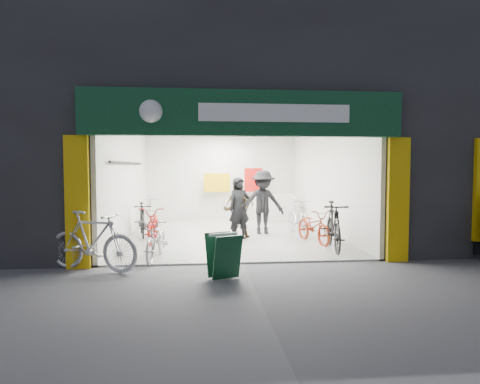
{
  "coord_description": "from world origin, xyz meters",
  "views": [
    {
      "loc": [
        -0.91,
        -8.6,
        1.99
      ],
      "look_at": [
        0.08,
        1.5,
        1.4
      ],
      "focal_mm": 32.0,
      "sensor_mm": 36.0,
      "label": 1
    }
  ],
  "objects": [
    {
      "name": "bike_right_front",
      "position": [
        2.28,
        1.2,
        0.59
      ],
      "size": [
        0.85,
        2.01,
        1.17
      ],
      "primitive_type": "imported",
      "rotation": [
        0.0,
        0.0,
        -0.16
      ],
      "color": "black",
      "rests_on": "ground"
    },
    {
      "name": "bike_left_front",
      "position": [
        -1.8,
        0.6,
        0.45
      ],
      "size": [
        0.8,
        1.77,
        0.9
      ],
      "primitive_type": "imported",
      "rotation": [
        0.0,
        0.0,
        -0.12
      ],
      "color": "#A2A1A6",
      "rests_on": "ground"
    },
    {
      "name": "customer_b",
      "position": [
        0.15,
        3.18,
        0.78
      ],
      "size": [
        0.77,
        0.61,
        1.55
      ],
      "primitive_type": "imported",
      "rotation": [
        0.0,
        0.0,
        3.18
      ],
      "color": "#3A2C1A",
      "rests_on": "ground"
    },
    {
      "name": "customer_d",
      "position": [
        0.43,
        5.1,
        0.77
      ],
      "size": [
        0.98,
        0.7,
        1.54
      ],
      "primitive_type": "imported",
      "rotation": [
        0.0,
        0.0,
        2.73
      ],
      "color": "olive",
      "rests_on": "ground"
    },
    {
      "name": "bike_left_midfront",
      "position": [
        -2.5,
        3.68,
        0.49
      ],
      "size": [
        0.74,
        1.68,
        0.98
      ],
      "primitive_type": "imported",
      "rotation": [
        0.0,
        0.0,
        0.18
      ],
      "color": "black",
      "rests_on": "ground"
    },
    {
      "name": "ground",
      "position": [
        0.0,
        0.0,
        0.0
      ],
      "size": [
        60.0,
        60.0,
        0.0
      ],
      "primitive_type": "plane",
      "color": "#56565B",
      "rests_on": "ground"
    },
    {
      "name": "bike_left_midback",
      "position": [
        -2.08,
        2.73,
        0.48
      ],
      "size": [
        0.66,
        1.83,
        0.96
      ],
      "primitive_type": "imported",
      "rotation": [
        0.0,
        0.0,
        -0.01
      ],
      "color": "#9A140E",
      "rests_on": "ground"
    },
    {
      "name": "customer_a",
      "position": [
        0.2,
        2.85,
        0.86
      ],
      "size": [
        0.73,
        0.61,
        1.71
      ],
      "primitive_type": "imported",
      "rotation": [
        0.0,
        0.0,
        0.36
      ],
      "color": "black",
      "rests_on": "ground"
    },
    {
      "name": "bike_left_back",
      "position": [
        -2.5,
        5.86,
        0.51
      ],
      "size": [
        0.69,
        1.75,
        1.03
      ],
      "primitive_type": "imported",
      "rotation": [
        0.0,
        0.0,
        0.12
      ],
      "color": "#ABABAF",
      "rests_on": "ground"
    },
    {
      "name": "parked_bike",
      "position": [
        -2.92,
        -0.3,
        0.58
      ],
      "size": [
        1.99,
        1.24,
        1.16
      ],
      "primitive_type": "imported",
      "rotation": [
        0.0,
        0.0,
        1.18
      ],
      "color": "silver",
      "rests_on": "ground"
    },
    {
      "name": "sandwich_board",
      "position": [
        -0.47,
        -1.12,
        0.44
      ],
      "size": [
        0.67,
        0.68,
        0.8
      ],
      "rotation": [
        0.0,
        0.0,
        0.39
      ],
      "color": "#0F3C21",
      "rests_on": "ground"
    },
    {
      "name": "customer_c",
      "position": [
        0.97,
        3.66,
        0.95
      ],
      "size": [
        1.27,
        0.79,
        1.89
      ],
      "primitive_type": "imported",
      "rotation": [
        0.0,
        0.0,
        0.07
      ],
      "color": "black",
      "rests_on": "ground"
    },
    {
      "name": "bike_right_back",
      "position": [
        1.95,
        3.52,
        0.55
      ],
      "size": [
        0.65,
        1.88,
        1.11
      ],
      "primitive_type": "imported",
      "rotation": [
        0.0,
        0.0,
        0.07
      ],
      "color": "silver",
      "rests_on": "ground"
    },
    {
      "name": "bike_right_mid",
      "position": [
        2.08,
        2.19,
        0.45
      ],
      "size": [
        0.93,
        1.8,
        0.9
      ],
      "primitive_type": "imported",
      "rotation": [
        0.0,
        0.0,
        0.2
      ],
      "color": "maroon",
      "rests_on": "ground"
    },
    {
      "name": "building",
      "position": [
        0.91,
        4.99,
        4.31
      ],
      "size": [
        17.0,
        10.27,
        8.0
      ],
      "color": "#232326",
      "rests_on": "ground"
    }
  ]
}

